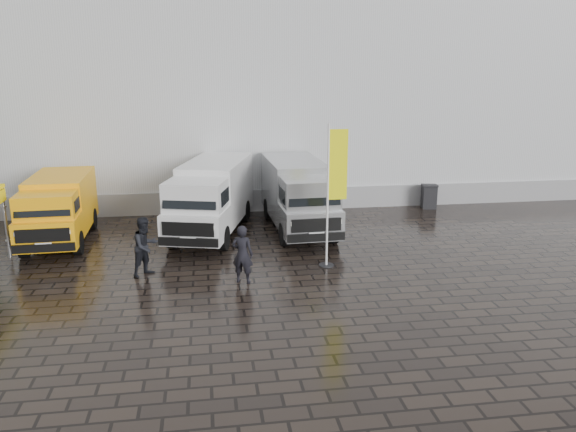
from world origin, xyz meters
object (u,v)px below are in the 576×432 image
flagpole (333,189)px  person_front (242,254)px  van_yellow (59,210)px  person_tent (146,246)px  van_white (211,199)px  van_silver (298,197)px  wheelie_bin (429,196)px

flagpole → person_front: (-3.05, -1.07, -1.72)m
van_yellow → person_tent: 5.43m
person_tent → person_front: bearing=-64.5°
van_white → flagpole: flagpole is taller
van_white → van_silver: 3.48m
van_yellow → person_front: (6.54, -5.19, -0.31)m
van_silver → person_front: van_silver is taller
flagpole → person_front: flagpole is taller
van_white → wheelie_bin: van_white is taller
van_yellow → van_silver: van_silver is taller
van_white → person_front: 5.57m
van_yellow → van_silver: (9.18, 0.30, 0.15)m
van_white → van_silver: bearing=15.3°
van_silver → flagpole: (0.42, -4.41, 1.26)m
flagpole → wheelie_bin: size_ratio=4.21×
van_yellow → person_front: 8.36m
van_white → person_front: van_white is taller
van_silver → person_front: size_ratio=3.47×
person_tent → van_yellow: bearing=86.4°
van_yellow → person_tent: size_ratio=2.77×
person_front → flagpole: bearing=-139.7°
van_white → van_silver: van_white is taller
van_yellow → van_white: size_ratio=0.82×
van_silver → person_tent: (-5.63, -4.40, -0.42)m
person_front → person_tent: size_ratio=0.95×
van_silver → wheelie_bin: 7.23m
van_white → person_tent: (-2.15, -4.40, -0.44)m
van_silver → person_tent: size_ratio=3.31×
flagpole → person_front: size_ratio=2.60×
van_silver → van_yellow: bearing=179.6°
van_silver → person_tent: bearing=-144.2°
flagpole → van_yellow: bearing=156.8°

